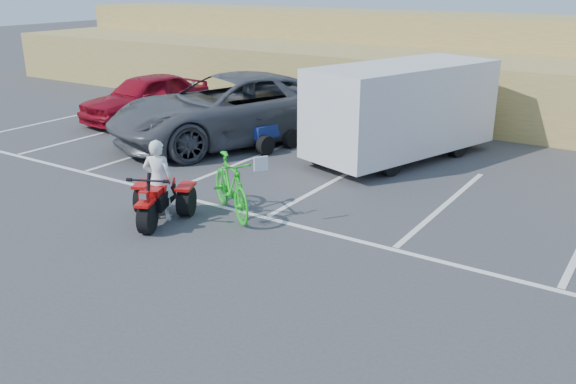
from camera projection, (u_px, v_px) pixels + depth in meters
The scene contains 11 objects.
ground at pixel (181, 263), 10.02m from camera, with size 100.00×100.00×0.00m, color #3C3C3E.
parking_stripes at pixel (345, 201), 12.78m from camera, with size 28.00×5.16×0.01m.
grass_embankment at pixel (476, 67), 21.76m from camera, with size 40.00×8.50×3.10m.
red_trike_atv at pixel (159, 222), 11.72m from camera, with size 1.16×1.54×1.00m, color #B60B0A, non-canonical shape.
rider at pixel (158, 180), 11.59m from camera, with size 0.58×0.38×1.59m, color white.
green_dirt_bike at pixel (231, 186), 11.89m from camera, with size 0.57×2.00×1.20m, color #14BF19.
grey_pickup at pixel (230, 109), 17.13m from camera, with size 3.16×6.85×1.90m, color #44464C.
red_car at pixel (146, 97), 19.84m from camera, with size 1.80×4.47×1.52m, color maroon.
cargo_trailer at pixel (402, 108), 15.44m from camera, with size 3.57×5.57×2.42m.
quad_atv_blue at pixel (267, 148), 16.79m from camera, with size 1.11×1.49×0.97m, color navy, non-canonical shape.
quad_atv_green at pixel (341, 159), 15.76m from camera, with size 1.21×1.62×1.06m, color #155D22, non-canonical shape.
Camera 1 is at (6.43, -6.62, 4.44)m, focal length 38.00 mm.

